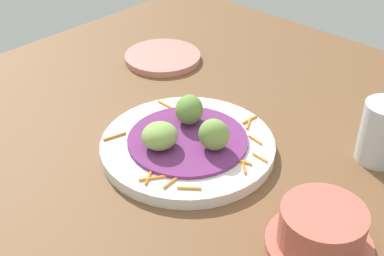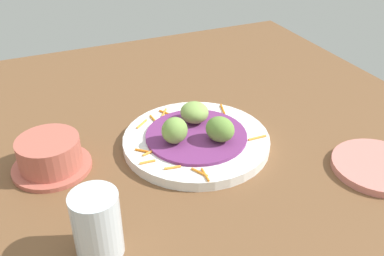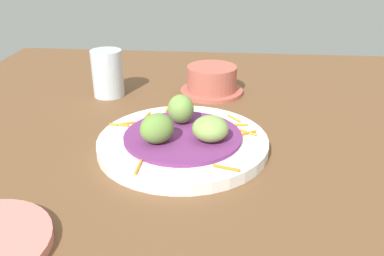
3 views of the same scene
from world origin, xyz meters
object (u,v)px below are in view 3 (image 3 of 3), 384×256
main_plate (183,143)px  terracotta_bowl (212,81)px  guac_scoop_center (210,129)px  guac_scoop_right (181,109)px  guac_scoop_left (157,128)px  water_glass (108,73)px

main_plate → terracotta_bowl: size_ratio=2.02×
main_plate → guac_scoop_center: bearing=-19.6°
guac_scoop_right → terracotta_bowl: guac_scoop_right is taller
guac_scoop_left → water_glass: (-14.45, 24.90, 0.10)cm
terracotta_bowl → guac_scoop_left: bearing=-103.5°
guac_scoop_left → water_glass: bearing=120.1°
guac_scoop_center → water_glass: bearing=133.4°
terracotta_bowl → water_glass: water_glass is taller
main_plate → guac_scoop_center: size_ratio=4.88×
main_plate → guac_scoop_center: (4.29, -1.53, 3.38)cm
main_plate → terracotta_bowl: 25.44cm
water_glass → guac_scoop_left: bearing=-59.9°
main_plate → guac_scoop_left: guac_scoop_left is taller
guac_scoop_left → guac_scoop_right: bearing=70.4°
guac_scoop_right → terracotta_bowl: (4.10, 20.68, -2.06)cm
main_plate → guac_scoop_right: guac_scoop_right is taller
guac_scoop_right → terracotta_bowl: bearing=78.8°
terracotta_bowl → water_glass: size_ratio=1.38×
terracotta_bowl → guac_scoop_right: bearing=-101.2°
guac_scoop_left → terracotta_bowl: size_ratio=0.39×
guac_scoop_center → terracotta_bowl: bearing=92.2°
guac_scoop_right → terracotta_bowl: 21.18cm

